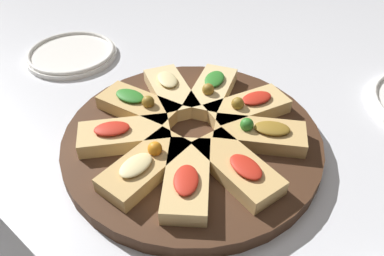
% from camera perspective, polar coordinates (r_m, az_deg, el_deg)
% --- Properties ---
extents(ground_plane, '(3.00, 3.00, 0.00)m').
position_cam_1_polar(ground_plane, '(0.59, 0.00, -2.61)').
color(ground_plane, silver).
extents(serving_board, '(0.39, 0.39, 0.02)m').
position_cam_1_polar(serving_board, '(0.58, 0.00, -1.75)').
color(serving_board, '#422819').
rests_on(serving_board, ground_plane).
extents(focaccia_slice_0, '(0.13, 0.06, 0.04)m').
position_cam_1_polar(focaccia_slice_0, '(0.60, 8.57, 2.96)').
color(focaccia_slice_0, '#DBB775').
rests_on(focaccia_slice_0, serving_board).
extents(focaccia_slice_1, '(0.14, 0.13, 0.04)m').
position_cam_1_polar(focaccia_slice_1, '(0.64, 2.98, 5.70)').
color(focaccia_slice_1, '#E5C689').
rests_on(focaccia_slice_1, serving_board).
extents(focaccia_slice_2, '(0.07, 0.14, 0.03)m').
position_cam_1_polar(focaccia_slice_2, '(0.64, -3.31, 5.63)').
color(focaccia_slice_2, '#E5C689').
rests_on(focaccia_slice_2, serving_board).
extents(focaccia_slice_3, '(0.12, 0.14, 0.04)m').
position_cam_1_polar(focaccia_slice_3, '(0.61, -8.12, 3.37)').
color(focaccia_slice_3, tan).
rests_on(focaccia_slice_3, serving_board).
extents(focaccia_slice_4, '(0.14, 0.10, 0.03)m').
position_cam_1_polar(focaccia_slice_4, '(0.56, -10.35, -1.03)').
color(focaccia_slice_4, '#DBB775').
rests_on(focaccia_slice_4, serving_board).
extents(focaccia_slice_5, '(0.14, 0.10, 0.04)m').
position_cam_1_polar(focaccia_slice_5, '(0.51, -7.11, -5.67)').
color(focaccia_slice_5, tan).
rests_on(focaccia_slice_5, serving_board).
extents(focaccia_slice_6, '(0.12, 0.14, 0.03)m').
position_cam_1_polar(focaccia_slice_6, '(0.49, -0.76, -7.67)').
color(focaccia_slice_6, '#DBB775').
rests_on(focaccia_slice_6, serving_board).
extents(focaccia_slice_7, '(0.07, 0.14, 0.03)m').
position_cam_1_polar(focaccia_slice_7, '(0.51, 6.86, -5.96)').
color(focaccia_slice_7, tan).
rests_on(focaccia_slice_7, serving_board).
extents(focaccia_slice_8, '(0.14, 0.13, 0.04)m').
position_cam_1_polar(focaccia_slice_8, '(0.56, 10.27, -0.93)').
color(focaccia_slice_8, tan).
rests_on(focaccia_slice_8, serving_board).
extents(plate_left, '(0.19, 0.19, 0.02)m').
position_cam_1_polar(plate_left, '(0.84, -17.87, 10.76)').
color(plate_left, white).
rests_on(plate_left, ground_plane).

